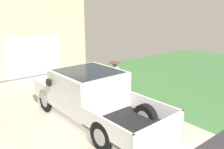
% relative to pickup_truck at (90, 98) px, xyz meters
% --- Properties ---
extents(pickup_truck, '(2.14, 5.07, 1.60)m').
position_rel_pickup_truck_xyz_m(pickup_truck, '(0.00, 0.00, 0.00)').
color(pickup_truck, white).
rests_on(pickup_truck, ground).
extents(person_with_hat, '(0.46, 0.46, 1.63)m').
position_rel_pickup_truck_xyz_m(person_with_hat, '(1.58, 0.67, 0.17)').
color(person_with_hat, brown).
rests_on(person_with_hat, ground).
extents(handbag, '(0.37, 0.14, 0.48)m').
position_rel_pickup_truck_xyz_m(handbag, '(1.59, 0.37, -0.56)').
color(handbag, brown).
rests_on(handbag, ground).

